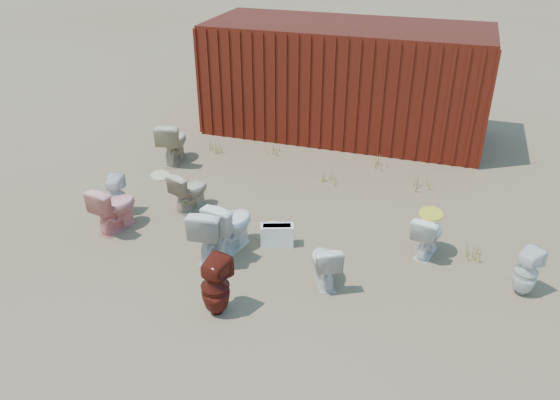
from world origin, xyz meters
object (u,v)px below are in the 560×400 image
(toilet_front_c, at_px, (230,224))
(toilet_front_maroon, at_px, (215,287))
(toilet_back_yellowlid, at_px, (428,234))
(toilet_back_e, at_px, (526,272))
(toilet_front_pink, at_px, (115,207))
(toilet_back_beige_left, at_px, (173,142))
(loose_tank, at_px, (277,235))
(shipping_container, at_px, (345,80))
(toilet_front_e, at_px, (324,263))
(toilet_back_a, at_px, (116,196))
(toilet_back_beige_right, at_px, (190,190))
(toilet_front_a, at_px, (211,230))

(toilet_front_c, relative_size, toilet_front_maroon, 1.04)
(toilet_back_yellowlid, relative_size, toilet_back_e, 0.98)
(toilet_front_pink, height_order, toilet_front_c, toilet_front_c)
(toilet_back_beige_left, relative_size, loose_tank, 1.72)
(shipping_container, xyz_separation_m, toilet_front_c, (-0.54, -5.33, -0.78))
(toilet_front_c, height_order, toilet_front_maroon, toilet_front_c)
(toilet_front_pink, distance_m, toilet_front_e, 3.54)
(toilet_front_maroon, xyz_separation_m, loose_tank, (0.23, 1.73, -0.23))
(toilet_back_yellowlid, distance_m, toilet_back_e, 1.43)
(toilet_back_a, height_order, loose_tank, toilet_back_a)
(toilet_front_pink, relative_size, toilet_back_beige_right, 1.13)
(toilet_back_beige_left, xyz_separation_m, toilet_back_e, (6.48, -2.38, -0.08))
(toilet_front_a, relative_size, loose_tank, 1.70)
(toilet_front_e, height_order, toilet_back_yellowlid, toilet_back_yellowlid)
(toilet_front_c, xyz_separation_m, toilet_back_a, (-2.23, 0.38, -0.08))
(toilet_back_beige_right, height_order, toilet_back_yellowlid, toilet_back_beige_right)
(toilet_back_beige_right, height_order, loose_tank, toilet_back_beige_right)
(toilet_front_maroon, bearing_deg, toilet_front_e, -126.39)
(toilet_front_pink, height_order, loose_tank, toilet_front_pink)
(toilet_front_e, relative_size, toilet_back_e, 0.96)
(toilet_back_beige_left, distance_m, toilet_back_beige_right, 2.04)
(toilet_front_a, height_order, toilet_back_a, toilet_front_a)
(toilet_front_e, xyz_separation_m, toilet_back_yellowlid, (1.28, 1.17, 0.01))
(shipping_container, distance_m, toilet_front_e, 5.88)
(toilet_back_beige_right, xyz_separation_m, toilet_back_e, (5.28, -0.72, -0.00))
(toilet_back_a, distance_m, toilet_back_yellowlid, 5.07)
(shipping_container, relative_size, toilet_back_yellowlid, 8.89)
(toilet_back_a, relative_size, toilet_back_yellowlid, 1.03)
(toilet_back_beige_right, bearing_deg, toilet_back_e, -166.72)
(toilet_front_pink, height_order, toilet_back_e, toilet_front_pink)
(toilet_front_maroon, bearing_deg, toilet_front_c, -62.95)
(shipping_container, bearing_deg, toilet_front_maroon, -91.19)
(toilet_back_beige_left, bearing_deg, toilet_front_e, 132.62)
(toilet_front_c, distance_m, toilet_front_maroon, 1.48)
(toilet_back_e, bearing_deg, toilet_back_beige_left, 17.29)
(toilet_front_pink, relative_size, loose_tank, 1.56)
(toilet_back_beige_right, bearing_deg, toilet_front_pink, 70.40)
(toilet_front_c, height_order, toilet_back_a, toilet_front_c)
(toilet_back_e, bearing_deg, loose_tank, 36.01)
(toilet_back_beige_left, xyz_separation_m, loose_tank, (2.97, -2.29, -0.25))
(toilet_back_e, bearing_deg, toilet_front_pink, 39.82)
(toilet_front_maroon, height_order, toilet_back_beige_left, toilet_back_beige_left)
(shipping_container, distance_m, toilet_front_c, 5.42)
(toilet_front_maroon, xyz_separation_m, toilet_back_e, (3.74, 1.65, -0.06))
(toilet_front_a, relative_size, toilet_back_beige_left, 0.99)
(toilet_front_pink, distance_m, toilet_back_yellowlid, 4.87)
(loose_tank, bearing_deg, toilet_back_e, -21.00)
(toilet_back_beige_left, distance_m, toilet_back_e, 6.90)
(toilet_back_beige_right, bearing_deg, toilet_back_yellowlid, -161.20)
(toilet_front_c, bearing_deg, toilet_front_pink, 12.98)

